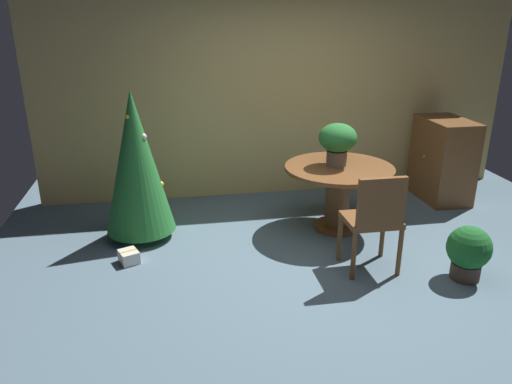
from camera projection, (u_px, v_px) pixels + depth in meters
ground_plane at (329, 271)px, 4.54m from camera, size 6.60×6.60×0.00m
back_wall_panel at (280, 93)px, 6.11m from camera, size 6.00×0.10×2.60m
round_dining_table at (338, 186)px, 5.26m from camera, size 1.16×1.16×0.71m
flower_vase at (338, 140)px, 5.13m from camera, size 0.40×0.40×0.45m
wooden_chair_near at (375, 217)px, 4.35m from camera, size 0.48×0.42×0.95m
holiday_tree at (136, 163)px, 4.94m from camera, size 0.72×0.72×1.56m
gift_box_cream at (129, 257)px, 4.67m from camera, size 0.22×0.23×0.12m
wooden_cabinet at (443, 160)px, 6.13m from camera, size 0.52×0.81×1.02m
potted_plant at (468, 251)px, 4.32m from camera, size 0.39×0.39×0.50m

